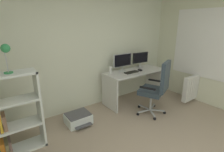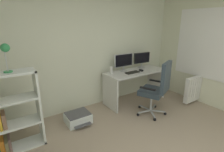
# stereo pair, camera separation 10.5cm
# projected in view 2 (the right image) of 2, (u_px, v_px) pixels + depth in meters

# --- Properties ---
(wall_back) EXTENTS (4.79, 0.10, 2.73)m
(wall_back) POSITION_uv_depth(u_px,v_px,m) (82.00, 46.00, 3.60)
(wall_back) COLOR silver
(wall_back) RESTS_ON ground
(window_pane) EXTENTS (0.01, 1.30, 1.44)m
(window_pane) POSITION_uv_depth(u_px,v_px,m) (206.00, 44.00, 3.83)
(window_pane) COLOR white
(window_frame) EXTENTS (0.02, 1.38, 1.52)m
(window_frame) POSITION_uv_depth(u_px,v_px,m) (206.00, 44.00, 3.83)
(window_frame) COLOR white
(desk) EXTENTS (1.49, 0.60, 0.76)m
(desk) POSITION_uv_depth(u_px,v_px,m) (135.00, 79.00, 4.09)
(desk) COLOR silver
(desk) RESTS_ON ground
(monitor_main) EXTENTS (0.50, 0.18, 0.40)m
(monitor_main) POSITION_uv_depth(u_px,v_px,m) (124.00, 61.00, 3.96)
(monitor_main) COLOR #B2B5B7
(monitor_main) RESTS_ON desk
(monitor_secondary) EXTENTS (0.45, 0.18, 0.38)m
(monitor_secondary) POSITION_uv_depth(u_px,v_px,m) (142.00, 59.00, 4.27)
(monitor_secondary) COLOR #B2B5B7
(monitor_secondary) RESTS_ON desk
(keyboard) EXTENTS (0.34, 0.13, 0.02)m
(keyboard) POSITION_uv_depth(u_px,v_px,m) (132.00, 72.00, 3.88)
(keyboard) COLOR black
(keyboard) RESTS_ON desk
(computer_mouse) EXTENTS (0.08, 0.11, 0.03)m
(computer_mouse) POSITION_uv_depth(u_px,v_px,m) (141.00, 70.00, 4.02)
(computer_mouse) COLOR black
(computer_mouse) RESTS_ON desk
(desktop_speaker) EXTENTS (0.07, 0.07, 0.17)m
(desktop_speaker) POSITION_uv_depth(u_px,v_px,m) (111.00, 70.00, 3.77)
(desktop_speaker) COLOR silver
(desktop_speaker) RESTS_ON desk
(office_chair) EXTENTS (0.65, 0.68, 1.14)m
(office_chair) POSITION_uv_depth(u_px,v_px,m) (158.00, 87.00, 3.42)
(office_chair) COLOR #B7BABC
(office_chair) RESTS_ON ground
(desk_lamp) EXTENTS (0.13, 0.11, 0.39)m
(desk_lamp) POSITION_uv_depth(u_px,v_px,m) (6.00, 51.00, 2.24)
(desk_lamp) COLOR #319552
(desk_lamp) RESTS_ON bookshelf
(printer) EXTENTS (0.45, 0.46, 0.20)m
(printer) POSITION_uv_depth(u_px,v_px,m) (78.00, 118.00, 3.29)
(printer) COLOR silver
(printer) RESTS_ON ground
(radiator) EXTENTS (0.81, 0.10, 0.59)m
(radiator) POSITION_uv_depth(u_px,v_px,m) (197.00, 88.00, 4.09)
(radiator) COLOR white
(radiator) RESTS_ON ground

